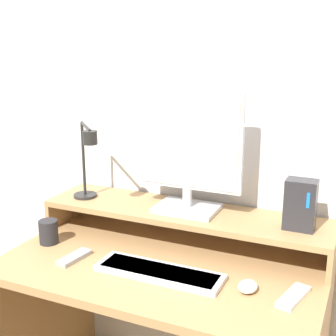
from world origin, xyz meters
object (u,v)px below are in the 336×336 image
at_px(remote_control, 74,257).
at_px(mug, 49,232).
at_px(monitor, 188,152).
at_px(keyboard, 159,272).
at_px(desk_lamp, 87,161).
at_px(mouse, 248,286).
at_px(router_dock, 300,205).
at_px(remote_secondary, 294,297).

xyz_separation_m(remote_control, mug, (-0.17, 0.08, 0.04)).
height_order(monitor, keyboard, monitor).
height_order(desk_lamp, mouse, desk_lamp).
xyz_separation_m(desk_lamp, remote_control, (0.08, -0.23, -0.30)).
height_order(router_dock, remote_secondary, router_dock).
xyz_separation_m(monitor, mug, (-0.48, -0.24, -0.31)).
bearing_deg(mouse, remote_control, -176.25).
relative_size(router_dock, remote_control, 1.21).
distance_m(router_dock, keyboard, 0.53).
bearing_deg(monitor, keyboard, -86.57).
bearing_deg(remote_secondary, keyboard, -176.23).
bearing_deg(mug, keyboard, -6.63).
relative_size(keyboard, mouse, 5.55).
height_order(monitor, router_dock, monitor).
xyz_separation_m(mouse, mug, (-0.79, 0.04, 0.03)).
bearing_deg(remote_control, mouse, 3.75).
xyz_separation_m(desk_lamp, router_dock, (0.81, 0.08, -0.09)).
bearing_deg(desk_lamp, keyboard, -26.73).
distance_m(keyboard, mug, 0.50).
xyz_separation_m(router_dock, remote_secondary, (0.03, -0.25, -0.21)).
height_order(monitor, mug, monitor).
bearing_deg(desk_lamp, mug, -122.31).
xyz_separation_m(keyboard, remote_control, (-0.33, -0.02, -0.00)).
bearing_deg(mug, mouse, -2.76).
xyz_separation_m(monitor, mouse, (0.31, -0.27, -0.34)).
bearing_deg(remote_secondary, remote_control, -176.25).
xyz_separation_m(keyboard, mug, (-0.50, 0.06, 0.04)).
relative_size(desk_lamp, mug, 3.47).
bearing_deg(desk_lamp, monitor, 12.96).
bearing_deg(router_dock, mouse, -111.77).
relative_size(monitor, mouse, 5.77).
distance_m(router_dock, mouse, 0.35).
height_order(monitor, remote_control, monitor).
distance_m(remote_control, remote_secondary, 0.76).
xyz_separation_m(remote_secondary, mug, (-0.93, 0.03, 0.04)).
height_order(desk_lamp, remote_control, desk_lamp).
distance_m(monitor, desk_lamp, 0.40).
height_order(mouse, mug, mug).
height_order(router_dock, mouse, router_dock).
bearing_deg(keyboard, monitor, 93.43).
height_order(mouse, remote_secondary, mouse).
distance_m(remote_control, mug, 0.19).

